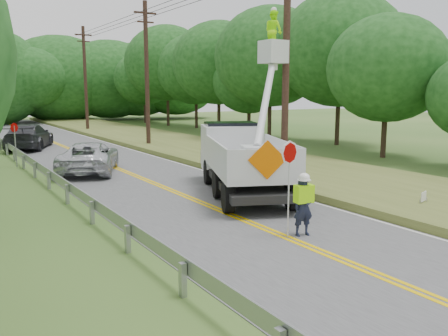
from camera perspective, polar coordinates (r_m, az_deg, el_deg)
ground at (r=11.21m, az=16.94°, el=-11.91°), size 140.00×140.00×0.00m
road at (r=22.59m, az=-10.87°, el=-0.90°), size 7.20×96.00×0.03m
guardrail at (r=22.28m, az=-21.44°, el=-0.12°), size 0.18×48.00×0.77m
utility_poles at (r=27.11m, az=-3.54°, el=12.11°), size 1.60×43.30×10.00m
tall_grass_verge at (r=25.95m, az=3.86°, el=0.89°), size 7.00×96.00×0.30m
treeline_right at (r=41.44m, az=3.03°, el=12.57°), size 11.80×55.65×11.24m
treeline_horizon at (r=63.82m, az=-24.33°, el=9.98°), size 55.71×14.36×12.47m
flagger at (r=13.06m, az=9.64°, el=-4.11°), size 1.08×0.49×2.66m
bucket_truck at (r=19.14m, az=2.06°, el=2.31°), size 5.17×7.83×7.22m
suv_silver at (r=23.88m, az=-16.13°, el=1.29°), size 4.48×5.92×1.49m
suv_darkgrey at (r=34.93m, az=-22.72°, el=3.58°), size 4.47×6.36×1.71m
stop_sign_permanent at (r=26.78m, az=-24.16°, el=3.33°), size 0.42×0.31×2.34m
yard_sign at (r=17.01m, az=23.19°, el=-3.31°), size 0.44×0.17×0.66m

